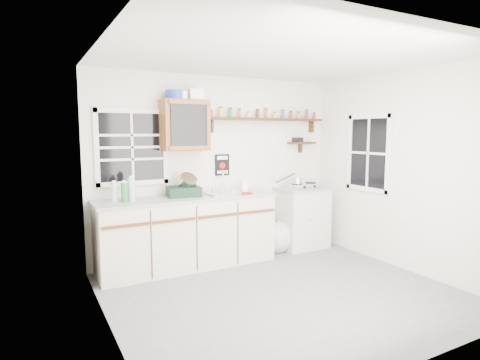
% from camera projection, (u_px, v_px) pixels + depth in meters
% --- Properties ---
extents(room, '(3.64, 3.24, 2.54)m').
position_uv_depth(room, '(284.00, 179.00, 4.21)').
color(room, '#5A5A5C').
rests_on(room, ground).
extents(main_cabinet, '(2.31, 0.63, 0.92)m').
position_uv_depth(main_cabinet, '(188.00, 232.00, 5.16)').
color(main_cabinet, beige).
rests_on(main_cabinet, floor).
extents(right_cabinet, '(0.73, 0.57, 0.91)m').
position_uv_depth(right_cabinet, '(301.00, 217.00, 6.06)').
color(right_cabinet, beige).
rests_on(right_cabinet, floor).
extents(sink, '(0.52, 0.44, 0.29)m').
position_uv_depth(sink, '(225.00, 193.00, 5.37)').
color(sink, silver).
rests_on(sink, main_cabinet).
extents(upper_cabinet, '(0.60, 0.32, 0.65)m').
position_uv_depth(upper_cabinet, '(185.00, 125.00, 5.14)').
color(upper_cabinet, brown).
rests_on(upper_cabinet, wall_back).
extents(upper_cabinet_clutter, '(0.48, 0.24, 0.14)m').
position_uv_depth(upper_cabinet_clutter, '(183.00, 95.00, 5.09)').
color(upper_cabinet_clutter, '#1934A8').
rests_on(upper_cabinet_clutter, upper_cabinet).
extents(spice_shelf, '(1.91, 0.18, 0.35)m').
position_uv_depth(spice_shelf, '(265.00, 119.00, 5.79)').
color(spice_shelf, black).
rests_on(spice_shelf, wall_back).
extents(secondary_shelf, '(0.45, 0.16, 0.24)m').
position_uv_depth(secondary_shelf, '(300.00, 143.00, 6.15)').
color(secondary_shelf, black).
rests_on(secondary_shelf, wall_back).
extents(warning_sign, '(0.22, 0.02, 0.30)m').
position_uv_depth(warning_sign, '(222.00, 165.00, 5.62)').
color(warning_sign, black).
rests_on(warning_sign, wall_back).
extents(window_back, '(0.93, 0.03, 0.98)m').
position_uv_depth(window_back, '(132.00, 147.00, 4.99)').
color(window_back, black).
rests_on(window_back, wall_back).
extents(window_right, '(0.03, 0.78, 1.08)m').
position_uv_depth(window_right, '(368.00, 153.00, 5.51)').
color(window_right, black).
rests_on(window_right, wall_back).
extents(water_bottles, '(0.27, 0.14, 0.31)m').
position_uv_depth(water_bottles, '(124.00, 191.00, 4.70)').
color(water_bottles, '#AFC6CD').
rests_on(water_bottles, main_cabinet).
extents(dish_rack, '(0.45, 0.36, 0.31)m').
position_uv_depth(dish_rack, '(185.00, 189.00, 5.13)').
color(dish_rack, black).
rests_on(dish_rack, main_cabinet).
extents(soap_bottle, '(0.10, 0.10, 0.18)m').
position_uv_depth(soap_bottle, '(244.00, 185.00, 5.56)').
color(soap_bottle, silver).
rests_on(soap_bottle, main_cabinet).
extents(rag, '(0.16, 0.14, 0.02)m').
position_uv_depth(rag, '(246.00, 193.00, 5.31)').
color(rag, maroon).
rests_on(rag, main_cabinet).
extents(hotplate, '(0.52, 0.29, 0.08)m').
position_uv_depth(hotplate, '(304.00, 185.00, 5.99)').
color(hotplate, silver).
rests_on(hotplate, right_cabinet).
extents(saucepan, '(0.38, 0.21, 0.16)m').
position_uv_depth(saucepan, '(296.00, 181.00, 5.92)').
color(saucepan, silver).
rests_on(saucepan, hotplate).
extents(trash_bag, '(0.43, 0.39, 0.49)m').
position_uv_depth(trash_bag, '(278.00, 237.00, 5.85)').
color(trash_bag, beige).
rests_on(trash_bag, floor).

